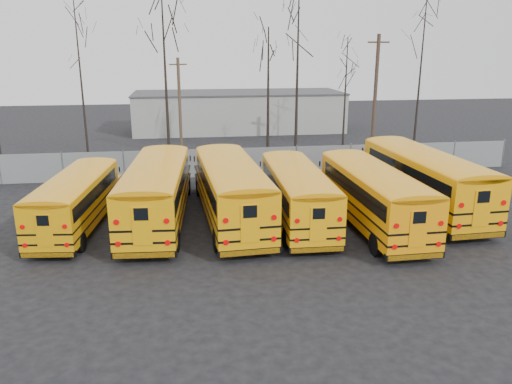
{
  "coord_description": "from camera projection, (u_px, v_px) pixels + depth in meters",
  "views": [
    {
      "loc": [
        -3.74,
        -22.02,
        8.79
      ],
      "look_at": [
        -0.28,
        2.34,
        1.6
      ],
      "focal_mm": 35.0,
      "sensor_mm": 36.0,
      "label": 1
    }
  ],
  "objects": [
    {
      "name": "ground",
      "position": [
        269.0,
        237.0,
        23.9
      ],
      "size": [
        120.0,
        120.0,
        0.0
      ],
      "primitive_type": "plane",
      "color": "black",
      "rests_on": "ground"
    },
    {
      "name": "tree_5",
      "position": [
        345.0,
        98.0,
        40.35
      ],
      "size": [
        0.26,
        0.26,
        9.5
      ],
      "primitive_type": "cone",
      "color": "black",
      "rests_on": "ground"
    },
    {
      "name": "bus_f",
      "position": [
        422.0,
        175.0,
        27.38
      ],
      "size": [
        3.34,
        12.29,
        3.41
      ],
      "rotation": [
        0.0,
        0.0,
        0.04
      ],
      "color": "black",
      "rests_on": "ground"
    },
    {
      "name": "distant_building",
      "position": [
        238.0,
        112.0,
        54.02
      ],
      "size": [
        22.0,
        8.0,
        4.0
      ],
      "primitive_type": "cube",
      "color": "#9B9A97",
      "rests_on": "ground"
    },
    {
      "name": "utility_pole_left",
      "position": [
        180.0,
        107.0,
        40.31
      ],
      "size": [
        1.4,
        0.44,
        7.96
      ],
      "rotation": [
        0.0,
        0.0,
        0.24
      ],
      "color": "#4F3C2C",
      "rests_on": "ground"
    },
    {
      "name": "tree_3",
      "position": [
        268.0,
        94.0,
        39.76
      ],
      "size": [
        0.26,
        0.26,
        10.26
      ],
      "primitive_type": "cone",
      "color": "black",
      "rests_on": "ground"
    },
    {
      "name": "bus_a",
      "position": [
        77.0,
        196.0,
        24.76
      ],
      "size": [
        3.3,
        10.18,
        2.8
      ],
      "rotation": [
        0.0,
        0.0,
        -0.1
      ],
      "color": "black",
      "rests_on": "ground"
    },
    {
      "name": "bus_d",
      "position": [
        297.0,
        190.0,
        25.47
      ],
      "size": [
        2.69,
        10.74,
        2.99
      ],
      "rotation": [
        0.0,
        0.0,
        -0.02
      ],
      "color": "black",
      "rests_on": "ground"
    },
    {
      "name": "tree_1",
      "position": [
        82.0,
        87.0,
        36.63
      ],
      "size": [
        0.26,
        0.26,
        11.93
      ],
      "primitive_type": "cone",
      "color": "black",
      "rests_on": "ground"
    },
    {
      "name": "bus_e",
      "position": [
        372.0,
        191.0,
        24.89
      ],
      "size": [
        2.82,
        11.29,
        3.14
      ],
      "rotation": [
        0.0,
        0.0,
        0.02
      ],
      "color": "black",
      "rests_on": "ground"
    },
    {
      "name": "tree_6",
      "position": [
        420.0,
        79.0,
        40.19
      ],
      "size": [
        0.26,
        0.26,
        12.58
      ],
      "primitive_type": "cone",
      "color": "black",
      "rests_on": "ground"
    },
    {
      "name": "bus_c",
      "position": [
        231.0,
        186.0,
        25.46
      ],
      "size": [
        3.4,
        11.94,
        3.3
      ],
      "rotation": [
        0.0,
        0.0,
        0.06
      ],
      "color": "black",
      "rests_on": "ground"
    },
    {
      "name": "tree_2",
      "position": [
        166.0,
        89.0,
        34.44
      ],
      "size": [
        0.26,
        0.26,
        11.98
      ],
      "primitive_type": "cone",
      "color": "black",
      "rests_on": "ground"
    },
    {
      "name": "tree_4",
      "position": [
        297.0,
        83.0,
        38.18
      ],
      "size": [
        0.26,
        0.26,
        12.16
      ],
      "primitive_type": "cone",
      "color": "black",
      "rests_on": "ground"
    },
    {
      "name": "fence",
      "position": [
        241.0,
        162.0,
        35.02
      ],
      "size": [
        40.0,
        0.04,
        2.0
      ],
      "primitive_type": "cube",
      "color": "gray",
      "rests_on": "ground"
    },
    {
      "name": "bus_b",
      "position": [
        157.0,
        188.0,
        25.24
      ],
      "size": [
        3.49,
        11.89,
        3.29
      ],
      "rotation": [
        0.0,
        0.0,
        -0.07
      ],
      "color": "black",
      "rests_on": "ground"
    },
    {
      "name": "utility_pole_right",
      "position": [
        375.0,
        94.0,
        41.39
      ],
      "size": [
        1.73,
        0.44,
        9.78
      ],
      "rotation": [
        0.0,
        0.0,
        -0.18
      ],
      "color": "#433126",
      "rests_on": "ground"
    }
  ]
}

